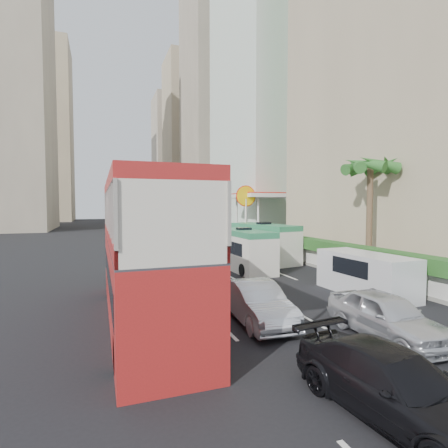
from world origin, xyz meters
name	(u,v)px	position (x,y,z in m)	size (l,w,h in m)	color
ground_plane	(289,303)	(0.00, 0.00, 0.00)	(200.00, 200.00, 0.00)	black
double_decker_bus	(144,250)	(-6.00, 0.00, 2.53)	(2.50, 11.00, 5.06)	#B3211F
car_silver_lane_a	(256,322)	(-2.32, -1.68, 0.00)	(1.51, 4.34, 1.43)	silver
car_silver_lane_b	(386,338)	(0.86, -4.43, 0.00)	(1.71, 4.25, 1.45)	silver
car_black	(393,417)	(-2.15, -7.67, 0.00)	(1.83, 4.51, 1.31)	black
van_asset	(204,254)	(0.88, 15.77, 0.00)	(2.43, 5.27, 1.47)	silver
minibus_near	(244,250)	(1.24, 7.85, 1.29)	(1.94, 5.82, 2.58)	silver
minibus_far	(264,243)	(3.99, 10.55, 1.38)	(2.07, 6.21, 2.75)	silver
panel_van_near	(365,274)	(4.14, 0.16, 0.96)	(1.91, 4.78, 1.91)	silver
panel_van_far	(226,236)	(4.38, 19.78, 1.13)	(2.26, 5.65, 2.26)	silver
sidewalk	(248,240)	(9.00, 25.00, 0.09)	(6.00, 120.00, 0.18)	#99968C
kerb_wall	(269,246)	(6.20, 14.00, 0.68)	(0.30, 44.00, 1.00)	silver
hedge	(269,236)	(6.20, 14.00, 1.53)	(1.10, 44.00, 0.70)	#2D6626
palm_tree	(369,218)	(7.80, 4.00, 3.38)	(0.36, 0.36, 6.40)	brown
shell_station	(263,218)	(10.00, 23.00, 2.75)	(6.50, 8.00, 5.50)	silver
tower_stripe	(280,36)	(18.00, 34.00, 29.00)	(16.00, 18.00, 58.00)	white
tower_mid	(225,107)	(18.00, 58.00, 25.00)	(16.00, 16.00, 50.00)	tan
tower_far_a	(192,141)	(17.00, 82.00, 22.00)	(14.00, 14.00, 44.00)	tan
tower_far_b	(175,158)	(17.00, 104.00, 20.00)	(14.00, 14.00, 40.00)	tan
tower_left_b	(39,133)	(-22.00, 90.00, 23.00)	(16.00, 16.00, 46.00)	tan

